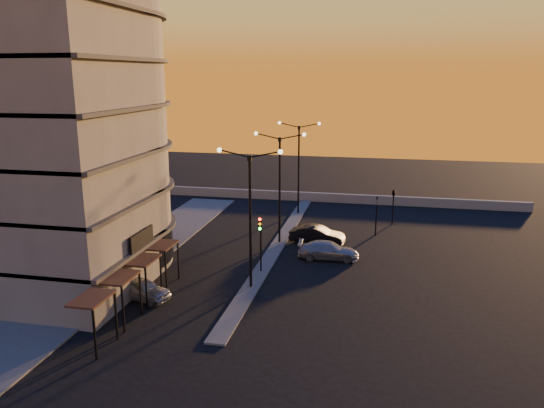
{
  "coord_description": "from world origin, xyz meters",
  "views": [
    {
      "loc": [
        8.33,
        -32.47,
        14.09
      ],
      "look_at": [
        -0.07,
        7.24,
        4.13
      ],
      "focal_mm": 35.0,
      "sensor_mm": 36.0,
      "label": 1
    }
  ],
  "objects": [
    {
      "name": "traffic_light_main",
      "position": [
        0.0,
        2.87,
        2.89
      ],
      "size": [
        0.28,
        0.44,
        4.25
      ],
      "color": "black",
      "rests_on": "ground"
    },
    {
      "name": "ground",
      "position": [
        0.0,
        0.0,
        0.0
      ],
      "size": [
        120.0,
        120.0,
        0.0
      ],
      "primitive_type": "plane",
      "color": "black",
      "rests_on": "ground"
    },
    {
      "name": "streetlamp_far",
      "position": [
        0.0,
        20.0,
        5.59
      ],
      "size": [
        4.32,
        0.32,
        9.51
      ],
      "color": "black",
      "rests_on": "ground"
    },
    {
      "name": "building",
      "position": [
        -14.0,
        0.03,
        11.91
      ],
      "size": [
        14.35,
        17.08,
        25.0
      ],
      "color": "#67625B",
      "rests_on": "ground"
    },
    {
      "name": "streetlamp_mid",
      "position": [
        0.0,
        10.0,
        5.59
      ],
      "size": [
        4.32,
        0.32,
        9.51
      ],
      "color": "black",
      "rests_on": "ground"
    },
    {
      "name": "median",
      "position": [
        0.0,
        10.0,
        0.06
      ],
      "size": [
        1.2,
        36.0,
        0.12
      ],
      "primitive_type": "cube",
      "color": "#4E4E4C",
      "rests_on": "ground"
    },
    {
      "name": "signal_east_b",
      "position": [
        9.5,
        18.0,
        3.1
      ],
      "size": [
        0.42,
        1.99,
        3.6
      ],
      "color": "black",
      "rests_on": "ground"
    },
    {
      "name": "car_wagon",
      "position": [
        4.5,
        6.96,
        0.69
      ],
      "size": [
        4.81,
        2.14,
        1.37
      ],
      "primitive_type": "imported",
      "rotation": [
        0.0,
        0.0,
        1.62
      ],
      "color": "#93969A",
      "rests_on": "ground"
    },
    {
      "name": "signal_east_a",
      "position": [
        8.0,
        14.0,
        1.93
      ],
      "size": [
        0.13,
        0.16,
        3.6
      ],
      "color": "black",
      "rests_on": "ground"
    },
    {
      "name": "streetlamp_near",
      "position": [
        0.0,
        0.0,
        5.59
      ],
      "size": [
        4.32,
        0.32,
        9.51
      ],
      "color": "black",
      "rests_on": "ground"
    },
    {
      "name": "parapet",
      "position": [
        2.0,
        26.0,
        0.5
      ],
      "size": [
        44.0,
        0.5,
        1.0
      ],
      "primitive_type": "cube",
      "color": "slate",
      "rests_on": "ground"
    },
    {
      "name": "sidewalk_west",
      "position": [
        -10.5,
        4.0,
        0.06
      ],
      "size": [
        5.0,
        40.0,
        0.12
      ],
      "primitive_type": "cube",
      "color": "#4E4E4C",
      "rests_on": "ground"
    },
    {
      "name": "car_hatchback",
      "position": [
        -6.5,
        -3.14,
        0.69
      ],
      "size": [
        4.3,
        2.56,
        1.37
      ],
      "primitive_type": "imported",
      "rotation": [
        0.0,
        0.0,
        1.32
      ],
      "color": "#A2A6A9",
      "rests_on": "ground"
    },
    {
      "name": "car_sedan",
      "position": [
        3.16,
        10.59,
        0.77
      ],
      "size": [
        4.81,
        2.11,
        1.54
      ],
      "primitive_type": "imported",
      "rotation": [
        0.0,
        0.0,
        1.46
      ],
      "color": "black",
      "rests_on": "ground"
    }
  ]
}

